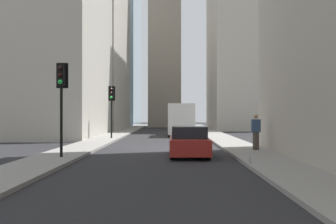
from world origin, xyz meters
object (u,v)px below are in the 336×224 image
Objects in this scene: sedan_red at (189,142)px; discarded_bottle at (250,160)px; traffic_light_foreground at (61,87)px; traffic_light_midblock at (111,100)px; delivery_truck at (181,120)px; pedestrian at (256,130)px.

discarded_bottle is (-3.77, -2.15, -0.42)m from sedan_red.
traffic_light_foreground is 1.03× the size of traffic_light_midblock.
pedestrian is at bearing -167.39° from delivery_truck.
traffic_light_midblock is at bearing 24.45° from sedan_red.
traffic_light_midblock is 13.54m from pedestrian.
delivery_truck is 16.10m from pedestrian.
pedestrian is (3.44, -9.06, -1.99)m from traffic_light_foreground.
sedan_red is 4.36m from discarded_bottle.
traffic_light_midblock reaches higher than pedestrian.
pedestrian is at bearing -69.23° from traffic_light_foreground.
traffic_light_foreground is 8.51m from discarded_bottle.
traffic_light_midblock reaches higher than discarded_bottle.
pedestrian reaches higher than sedan_red.
traffic_light_midblock reaches higher than delivery_truck.
traffic_light_foreground reaches higher than delivery_truck.
delivery_truck reaches higher than discarded_bottle.
pedestrian is 5.84m from discarded_bottle.
traffic_light_midblock is at bearing 25.78° from discarded_bottle.
traffic_light_foreground is at bearing 179.34° from traffic_light_midblock.
traffic_light_midblock is (13.46, -0.16, -0.09)m from traffic_light_foreground.
pedestrian is 6.78× the size of discarded_bottle.
discarded_bottle is at bearing 166.38° from pedestrian.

